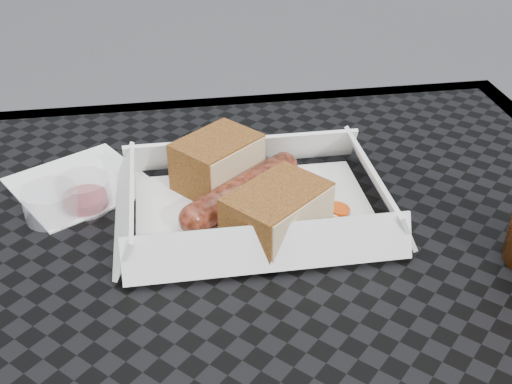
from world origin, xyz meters
TOP-DOWN VIEW (x-y plane):
  - patio_table at (0.00, 0.00)m, footprint 0.80×0.80m
  - food_tray at (0.04, 0.13)m, footprint 0.22×0.15m
  - bratwurst at (0.03, 0.15)m, footprint 0.12×0.11m
  - bread_near at (0.01, 0.18)m, footprint 0.10×0.09m
  - bread_far at (0.05, 0.09)m, footprint 0.10×0.10m
  - veg_garnish at (0.10, 0.10)m, footprint 0.03×0.03m
  - napkin at (-0.13, 0.21)m, footprint 0.16×0.16m
  - condiment_cup_sauce at (-0.12, 0.17)m, footprint 0.05×0.05m
  - condiment_cup_empty at (-0.15, 0.16)m, footprint 0.05×0.05m

SIDE VIEW (x-z plane):
  - patio_table at x=0.00m, z-range 0.30..1.04m
  - napkin at x=-0.13m, z-range 0.74..0.75m
  - food_tray at x=0.04m, z-range 0.74..0.75m
  - veg_garnish at x=0.10m, z-range 0.75..0.75m
  - condiment_cup_sauce at x=-0.12m, z-range 0.74..0.78m
  - condiment_cup_empty at x=-0.15m, z-range 0.74..0.78m
  - bratwurst at x=0.03m, z-range 0.75..0.78m
  - bread_far at x=0.05m, z-range 0.75..0.79m
  - bread_near at x=0.01m, z-range 0.75..0.80m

